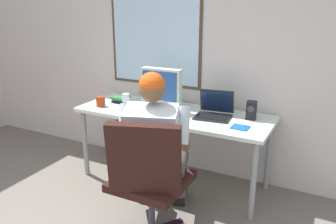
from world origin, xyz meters
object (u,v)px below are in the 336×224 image
Objects in this scene: desk_speaker at (251,110)px; coffee_mug at (101,101)px; office_chair at (148,174)px; cd_case at (240,127)px; desk at (173,119)px; person_seated at (156,146)px; laptop at (215,110)px; wine_glass at (126,99)px; crt_monitor at (161,87)px; book_stack at (120,99)px.

coffee_mug is at bearing -168.52° from desk_speaker.
office_chair is 0.91m from cd_case.
person_seated is (0.18, -0.67, 0.00)m from desk.
wine_glass is at bearing -167.74° from laptop.
crt_monitor reaches higher than office_chair.
coffee_mug reaches higher than desk.
cd_case is (0.69, -0.13, 0.07)m from desk.
crt_monitor is at bearing -172.22° from desk_speaker.
laptop is at bearing -168.29° from desk_speaker.
wine_glass is at bearing 131.68° from office_chair.
wine_glass is at bearing -167.89° from desk_speaker.
desk_speaker is (0.53, 0.80, 0.15)m from person_seated.
cd_case is at bearing -10.78° from desk.
coffee_mug is (-0.28, -0.04, -0.05)m from wine_glass.
book_stack is at bearing 65.64° from coffee_mug.
wine_glass is 0.28m from coffee_mug.
book_stack is at bearing 133.00° from office_chair.
book_stack is (-1.03, -0.02, -0.03)m from laptop.
laptop reaches higher than coffee_mug.
crt_monitor reaches higher than laptop.
laptop is 2.27× the size of wine_glass.
book_stack is 1.34m from cd_case.
office_chair reaches higher than laptop.
person_seated is 12.74× the size of coffee_mug.
office_chair is 0.78× the size of person_seated.
crt_monitor is 2.43× the size of desk_speaker.
desk is 11.60× the size of book_stack.
crt_monitor is 0.86m from desk_speaker.
office_chair reaches higher than cd_case.
wine_glass is (-0.45, -0.12, 0.17)m from desk.
laptop is 2.15× the size of book_stack.
laptop is (0.39, 0.06, 0.13)m from desk.
laptop is (0.53, 0.05, -0.16)m from crt_monitor.
laptop is at bearing 11.42° from coffee_mug.
book_stack is (-0.82, 0.71, 0.10)m from person_seated.
wine_glass is 1.19m from desk_speaker.
desk is 0.69m from person_seated.
person_seated is 1.05m from coffee_mug.
crt_monitor is 2.64× the size of wine_glass.
crt_monitor is 2.51× the size of book_stack.
person_seated reaches higher than office_chair.
desk_speaker is (0.46, 1.04, 0.25)m from office_chair.
laptop is at bearing 12.26° from wine_glass.
desk is 0.65m from book_stack.
desk is 0.42m from laptop.
book_stack is (-1.35, -0.09, -0.05)m from desk_speaker.
office_chair is 1.08m from crt_monitor.
wine_glass is 0.95× the size of book_stack.
crt_monitor is at bearing 173.50° from desk.
person_seated is at bearing -28.98° from coffee_mug.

